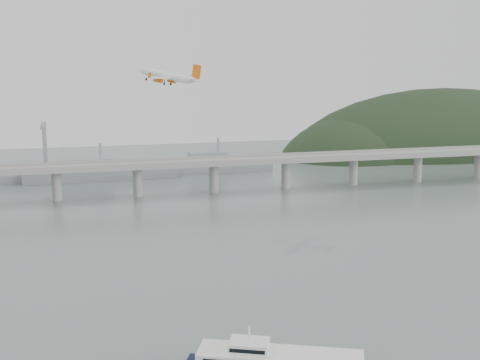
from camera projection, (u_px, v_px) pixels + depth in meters
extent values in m
plane|color=slate|center=(279.00, 306.00, 229.97)|extent=(900.00, 900.00, 0.00)
cube|color=gray|center=(184.00, 164.00, 416.29)|extent=(800.00, 22.00, 2.20)
cube|color=gray|center=(186.00, 163.00, 405.93)|extent=(800.00, 0.60, 1.80)
cube|color=gray|center=(181.00, 158.00, 425.89)|extent=(800.00, 0.60, 1.80)
cylinder|color=gray|center=(57.00, 186.00, 398.40)|extent=(6.00, 6.00, 21.00)
cylinder|color=gray|center=(138.00, 182.00, 410.81)|extent=(6.00, 6.00, 21.00)
cylinder|color=gray|center=(214.00, 178.00, 423.22)|extent=(6.00, 6.00, 21.00)
cylinder|color=gray|center=(286.00, 175.00, 435.64)|extent=(6.00, 6.00, 21.00)
cylinder|color=gray|center=(353.00, 171.00, 448.05)|extent=(6.00, 6.00, 21.00)
cylinder|color=gray|center=(418.00, 168.00, 460.46)|extent=(6.00, 6.00, 21.00)
cylinder|color=gray|center=(478.00, 165.00, 472.88)|extent=(6.00, 6.00, 21.00)
ellipsoid|color=black|center=(440.00, 170.00, 614.00)|extent=(320.00, 150.00, 156.00)
ellipsoid|color=black|center=(353.00, 170.00, 579.78)|extent=(140.00, 110.00, 96.00)
cube|color=gray|center=(101.00, 174.00, 468.65)|extent=(110.55, 21.43, 8.00)
cube|color=gray|center=(86.00, 164.00, 464.42)|extent=(39.01, 16.73, 8.00)
cylinder|color=gray|center=(101.00, 152.00, 465.65)|extent=(1.60, 1.60, 14.00)
cube|color=gray|center=(218.00, 167.00, 500.50)|extent=(85.00, 13.60, 8.00)
cube|color=gray|center=(208.00, 157.00, 496.89)|extent=(29.75, 11.90, 8.00)
cylinder|color=gray|center=(218.00, 146.00, 497.50)|extent=(1.60, 1.60, 14.00)
cube|color=gray|center=(45.00, 148.00, 488.98)|extent=(3.00, 3.00, 40.00)
cube|color=gray|center=(43.00, 126.00, 476.10)|extent=(3.00, 28.00, 3.00)
cube|color=black|center=(282.00, 348.00, 178.19)|extent=(37.03, 16.41, 1.06)
cube|color=black|center=(282.00, 357.00, 178.67)|extent=(37.03, 16.41, 1.06)
cube|color=white|center=(249.00, 345.00, 173.80)|extent=(12.72, 11.09, 2.76)
cube|color=black|center=(247.00, 352.00, 170.15)|extent=(8.81, 3.97, 1.06)
cylinder|color=white|center=(249.00, 334.00, 173.17)|extent=(0.70, 0.70, 4.25)
cylinder|color=white|center=(167.00, 76.00, 307.08)|extent=(21.56, 23.42, 7.83)
cone|color=white|center=(141.00, 70.00, 314.50)|extent=(5.71, 5.74, 4.20)
cone|color=white|center=(195.00, 80.00, 299.32)|extent=(6.47, 6.37, 4.35)
cube|color=white|center=(168.00, 78.00, 306.83)|extent=(27.41, 27.71, 2.86)
cube|color=white|center=(194.00, 79.00, 299.63)|extent=(10.70, 10.79, 1.35)
cube|color=orange|center=(196.00, 72.00, 298.45)|extent=(4.33, 3.86, 7.12)
cylinder|color=orange|center=(172.00, 81.00, 312.56)|extent=(4.73, 4.88, 2.93)
cylinder|color=black|center=(169.00, 80.00, 313.53)|extent=(2.12, 1.97, 2.33)
cube|color=white|center=(172.00, 79.00, 312.34)|extent=(2.09, 2.01, 1.58)
cylinder|color=orange|center=(158.00, 80.00, 303.10)|extent=(4.73, 4.88, 2.93)
cylinder|color=black|center=(155.00, 79.00, 304.07)|extent=(2.12, 1.97, 2.33)
cube|color=white|center=(159.00, 78.00, 302.88)|extent=(2.09, 2.01, 1.58)
cylinder|color=black|center=(171.00, 82.00, 309.45)|extent=(0.85, 0.68, 2.44)
cylinder|color=black|center=(171.00, 84.00, 309.69)|extent=(1.21, 1.13, 1.27)
cylinder|color=black|center=(165.00, 82.00, 304.98)|extent=(0.85, 0.68, 2.44)
cylinder|color=black|center=(164.00, 84.00, 305.22)|extent=(1.21, 1.13, 1.27)
cylinder|color=black|center=(147.00, 77.00, 313.25)|extent=(0.85, 0.68, 2.44)
cylinder|color=black|center=(146.00, 79.00, 313.49)|extent=(1.21, 1.13, 1.27)
cube|color=orange|center=(192.00, 77.00, 320.26)|extent=(1.60, 1.43, 2.62)
cube|color=orange|center=(150.00, 75.00, 291.02)|extent=(1.60, 1.43, 2.62)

